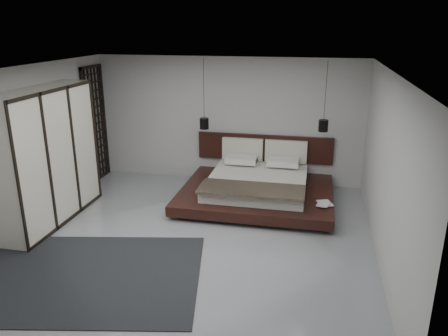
% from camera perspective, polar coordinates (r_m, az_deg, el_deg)
% --- Properties ---
extents(floor, '(6.00, 6.00, 0.00)m').
position_cam_1_polar(floor, '(7.57, -4.13, -8.99)').
color(floor, gray).
rests_on(floor, ground).
extents(ceiling, '(6.00, 6.00, 0.00)m').
position_cam_1_polar(ceiling, '(6.75, -4.68, 12.61)').
color(ceiling, white).
rests_on(ceiling, wall_back).
extents(wall_back, '(6.00, 0.00, 6.00)m').
position_cam_1_polar(wall_back, '(9.85, 0.50, 6.24)').
color(wall_back, '#B0B0AD').
rests_on(wall_back, floor).
extents(wall_front, '(6.00, 0.00, 6.00)m').
position_cam_1_polar(wall_front, '(4.45, -15.38, -10.08)').
color(wall_front, '#B0B0AD').
rests_on(wall_front, floor).
extents(wall_left, '(0.00, 6.00, 6.00)m').
position_cam_1_polar(wall_left, '(8.37, -24.55, 2.35)').
color(wall_left, '#B0B0AD').
rests_on(wall_left, floor).
extents(wall_right, '(0.00, 6.00, 6.00)m').
position_cam_1_polar(wall_right, '(6.85, 20.47, -0.43)').
color(wall_right, '#B0B0AD').
rests_on(wall_right, floor).
extents(lattice_screen, '(0.05, 0.90, 2.60)m').
position_cam_1_polar(lattice_screen, '(10.37, -16.40, 5.54)').
color(lattice_screen, black).
rests_on(lattice_screen, floor).
extents(bed, '(3.02, 2.49, 1.12)m').
position_cam_1_polar(bed, '(8.99, 4.39, -2.33)').
color(bed, black).
rests_on(bed, floor).
extents(book_lower, '(0.33, 0.38, 0.03)m').
position_cam_1_polar(book_lower, '(8.29, 12.28, -4.61)').
color(book_lower, '#99724C').
rests_on(book_lower, bed).
extents(book_upper, '(0.27, 0.33, 0.02)m').
position_cam_1_polar(book_upper, '(8.25, 12.14, -4.52)').
color(book_upper, '#99724C').
rests_on(book_upper, book_lower).
extents(pendant_left, '(0.19, 0.19, 1.48)m').
position_cam_1_polar(pendant_left, '(9.36, -2.60, 5.85)').
color(pendant_left, black).
rests_on(pendant_left, ceiling).
extents(pendant_right, '(0.19, 0.19, 1.41)m').
position_cam_1_polar(pendant_right, '(9.05, 12.84, 5.43)').
color(pendant_right, black).
rests_on(pendant_right, ceiling).
extents(wardrobe, '(0.59, 2.48, 2.43)m').
position_cam_1_polar(wardrobe, '(8.37, -22.06, 1.36)').
color(wardrobe, beige).
rests_on(wardrobe, floor).
extents(rug, '(3.71, 2.97, 0.01)m').
position_cam_1_polar(rug, '(6.80, -17.77, -13.22)').
color(rug, black).
rests_on(rug, floor).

